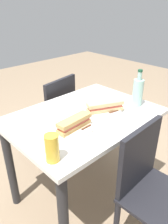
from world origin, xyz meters
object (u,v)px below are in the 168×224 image
at_px(chair_far, 151,187).
at_px(plate_far, 105,112).
at_px(knife_near, 82,130).
at_px(dining_table, 84,131).
at_px(plate_near, 74,129).
at_px(baguette_sandwich_near, 74,123).
at_px(baguette_sandwich_far, 105,106).
at_px(water_bottle, 138,92).
at_px(chair_near, 54,114).
at_px(knife_far, 109,113).
at_px(beer_glass, 52,148).

xyz_separation_m(chair_far, plate_far, (-0.13, -0.49, 0.27)).
height_order(chair_far, knife_near, chair_far).
distance_m(dining_table, chair_far, 0.58).
distance_m(plate_near, plate_far, 0.31).
distance_m(baguette_sandwich_near, baguette_sandwich_far, 0.31).
xyz_separation_m(baguette_sandwich_near, baguette_sandwich_far, (-0.31, -0.02, 0.00)).
height_order(knife_near, plate_far, knife_near).
bearing_deg(water_bottle, plate_near, -5.97).
relative_size(chair_near, plate_near, 3.71).
relative_size(chair_far, chair_near, 1.00).
height_order(dining_table, chair_near, chair_near).
height_order(baguette_sandwich_near, knife_far, baguette_sandwich_near).
bearing_deg(plate_far, plate_near, 4.48).
height_order(plate_far, beer_glass, beer_glass).
distance_m(dining_table, chair_near, 0.60).
xyz_separation_m(chair_far, chair_near, (-0.15, -1.13, 0.00)).
distance_m(knife_near, plate_far, 0.31).
xyz_separation_m(chair_far, knife_near, (0.17, -0.41, 0.28)).
bearing_deg(knife_near, baguette_sandwich_near, -73.68).
distance_m(baguette_sandwich_near, knife_near, 0.06).
bearing_deg(water_bottle, knife_far, -7.36).
relative_size(dining_table, plate_far, 4.51).
bearing_deg(knife_near, chair_near, -113.60).
bearing_deg(water_bottle, dining_table, -22.85).
height_order(baguette_sandwich_far, beer_glass, beer_glass).
distance_m(dining_table, knife_near, 0.27).
bearing_deg(baguette_sandwich_far, chair_far, 75.08).
height_order(knife_near, baguette_sandwich_far, baguette_sandwich_far).
bearing_deg(dining_table, knife_far, 132.09).
xyz_separation_m(baguette_sandwich_far, beer_glass, (0.58, 0.16, 0.02)).
height_order(baguette_sandwich_near, water_bottle, water_bottle).
bearing_deg(chair_near, chair_far, 82.47).
height_order(chair_near, water_bottle, water_bottle).
bearing_deg(chair_far, knife_near, -67.99).
bearing_deg(chair_far, chair_near, -97.53).
height_order(water_bottle, beer_glass, water_bottle).
bearing_deg(knife_far, dining_table, -47.91).
relative_size(chair_far, plate_far, 3.71).
xyz_separation_m(chair_near, plate_far, (0.02, 0.65, 0.27)).
xyz_separation_m(chair_near, beer_glass, (0.60, 0.81, 0.34)).
bearing_deg(chair_near, plate_far, 88.20).
xyz_separation_m(knife_far, water_bottle, (-0.27, 0.04, 0.09)).
xyz_separation_m(plate_far, beer_glass, (0.58, 0.16, 0.07)).
bearing_deg(chair_near, baguette_sandwich_near, 63.79).
distance_m(chair_near, plate_near, 0.80).
height_order(chair_near, plate_near, chair_near).
bearing_deg(baguette_sandwich_near, baguette_sandwich_far, -175.52).
bearing_deg(plate_far, chair_near, -91.80).
relative_size(baguette_sandwich_near, baguette_sandwich_far, 0.90).
bearing_deg(baguette_sandwich_far, water_bottle, 162.23).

